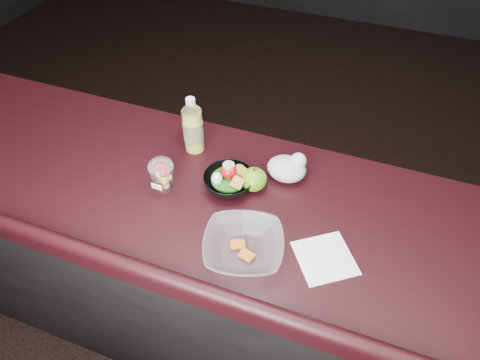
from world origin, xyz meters
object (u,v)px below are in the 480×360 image
Objects in this scene: lemonade_bottle at (193,129)px; takeout_bowl at (243,246)px; fruit_cup at (162,174)px; green_apple at (254,179)px; snack_bowl at (228,180)px.

lemonade_bottle is 0.51m from takeout_bowl.
green_apple is at bearing 19.65° from fruit_cup.
green_apple is 0.09m from snack_bowl.
snack_bowl is at bearing 20.31° from fruit_cup.
fruit_cup is 0.38m from takeout_bowl.
lemonade_bottle is at bearing 131.38° from takeout_bowl.
fruit_cup is 0.22m from snack_bowl.
green_apple reaches higher than takeout_bowl.
green_apple is at bearing 102.67° from takeout_bowl.
lemonade_bottle is 2.43× the size of green_apple.
lemonade_bottle is 0.22m from fruit_cup.
snack_bowl is at bearing -36.61° from lemonade_bottle.
takeout_bowl is (0.14, -0.23, -0.00)m from snack_bowl.
lemonade_bottle is 0.76× the size of takeout_bowl.
green_apple is at bearing -23.00° from lemonade_bottle.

